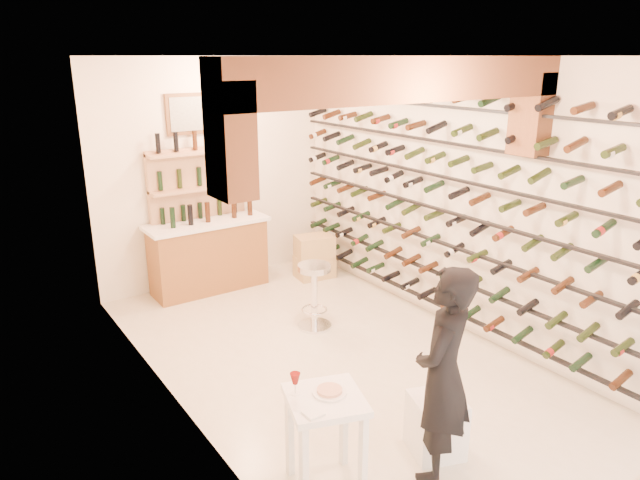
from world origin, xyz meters
The scene contains 11 objects.
ground centered at (0.00, 0.00, 0.00)m, with size 6.00×6.00×0.00m, color beige.
room_shell centered at (0.00, -0.26, 2.25)m, with size 3.52×6.02×3.21m.
wine_rack centered at (1.53, 0.00, 1.55)m, with size 0.32×5.70×2.56m.
back_counter centered at (-0.30, 2.65, 0.53)m, with size 1.70×0.62×1.29m.
back_shelving centered at (-0.30, 2.89, 1.17)m, with size 1.40×0.31×2.73m.
tasting_table centered at (-1.24, -1.58, 0.66)m, with size 0.70×0.70×0.98m.
white_stool centered at (-0.23, -1.75, 0.25)m, with size 0.41×0.41×0.51m, color white.
person centered at (-0.40, -1.95, 0.88)m, with size 0.64×0.42×1.76m, color black.
chrome_barstool centered at (0.25, 0.79, 0.47)m, with size 0.42×0.42×0.82m.
crate_lower centered at (1.20, 2.20, 0.16)m, with size 0.55×0.38×0.33m, color tan.
crate_upper centered at (1.20, 2.20, 0.49)m, with size 0.54×0.37×0.32m, color tan.
Camera 1 is at (-3.37, -4.63, 3.20)m, focal length 32.59 mm.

